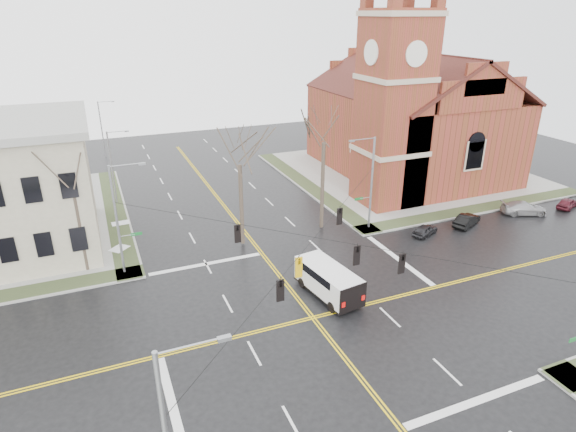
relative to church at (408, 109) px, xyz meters
name	(u,v)px	position (x,y,z in m)	size (l,w,h in m)	color
ground	(313,318)	(-24.76, -24.78, -8.43)	(120.00, 120.00, 0.00)	black
sidewalks	(313,317)	(-24.76, -24.78, -8.36)	(80.00, 80.00, 0.17)	gray
road_markings	(313,318)	(-24.76, -24.78, -8.43)	(100.00, 100.00, 0.01)	gold
church	(408,109)	(0.00, 0.00, 0.00)	(24.28, 27.48, 27.50)	brown
signal_pole_ne	(370,181)	(-13.44, -13.28, -3.48)	(2.75, 0.22, 9.00)	gray
signal_pole_nw	(119,217)	(-36.09, -13.28, -3.48)	(2.75, 0.22, 9.00)	gray
span_wires	(315,237)	(-24.76, -24.78, -2.23)	(23.02, 23.02, 0.03)	black
traffic_signals	(319,252)	(-24.76, -25.45, -2.98)	(8.21, 8.26, 1.30)	black
streetlight_north_a	(113,165)	(-35.42, 3.22, -3.97)	(2.30, 0.20, 8.00)	gray
streetlight_north_b	(102,127)	(-35.42, 23.22, -3.97)	(2.30, 0.20, 8.00)	gray
cargo_van	(326,278)	(-22.51, -22.32, -7.09)	(3.19, 6.25, 2.27)	white
parked_car_a	(425,230)	(-9.11, -16.66, -7.91)	(1.24, 3.09, 1.05)	black
parked_car_b	(467,220)	(-3.98, -16.50, -7.81)	(1.32, 3.78, 1.24)	black
parked_car_c	(524,208)	(3.70, -16.40, -7.76)	(1.88, 4.63, 1.34)	#949396
parked_car_d	(567,203)	(9.43, -16.92, -7.86)	(1.36, 3.38, 1.15)	#501721
tree_nw_far	(70,174)	(-39.02, -11.65, -0.12)	(4.00, 4.00, 11.48)	#382F23
tree_nw_near	(239,159)	(-25.76, -11.92, -0.37)	(4.00, 4.00, 11.14)	#382F23
tree_ne	(324,136)	(-17.53, -11.43, 0.74)	(4.00, 4.00, 12.69)	#382F23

